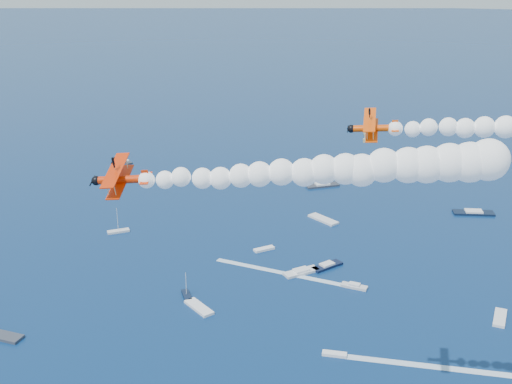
# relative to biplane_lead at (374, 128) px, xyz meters

# --- Properties ---
(biplane_lead) EXTENTS (8.66, 9.98, 7.20)m
(biplane_lead) POSITION_rel_biplane_lead_xyz_m (0.00, 0.00, 0.00)
(biplane_lead) COLOR #F24805
(biplane_trail) EXTENTS (9.63, 11.17, 7.74)m
(biplane_trail) POSITION_rel_biplane_lead_xyz_m (-30.58, -23.02, -3.21)
(biplane_trail) COLOR red
(smoke_trail_trail) EXTENTS (50.37, 21.62, 9.05)m
(smoke_trail_trail) POSITION_rel_biplane_lead_xyz_m (-5.88, -18.56, -1.34)
(smoke_trail_trail) COLOR white
(spectator_boats) EXTENTS (220.77, 150.86, 0.70)m
(spectator_boats) POSITION_rel_biplane_lead_xyz_m (-9.25, 80.36, -60.57)
(spectator_boats) COLOR #303440
(spectator_boats) RESTS_ON ground
(boat_wakes) EXTENTS (129.71, 59.71, 0.04)m
(boat_wakes) POSITION_rel_biplane_lead_xyz_m (17.43, 56.44, -60.89)
(boat_wakes) COLOR white
(boat_wakes) RESTS_ON ground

